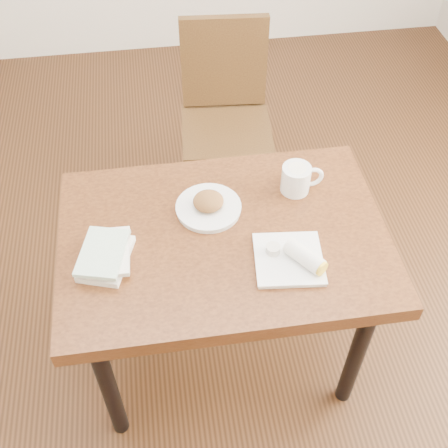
{
  "coord_description": "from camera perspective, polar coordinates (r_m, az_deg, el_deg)",
  "views": [
    {
      "loc": [
        -0.18,
        -1.21,
        2.16
      ],
      "look_at": [
        0.0,
        0.0,
        0.8
      ],
      "focal_mm": 45.0,
      "sensor_mm": 36.0,
      "label": 1
    }
  ],
  "objects": [
    {
      "name": "plate_burrito",
      "position": [
        1.79,
        7.08,
        -3.47
      ],
      "size": [
        0.24,
        0.24,
        0.07
      ],
      "color": "white",
      "rests_on": "table"
    },
    {
      "name": "plate_scone",
      "position": [
        1.93,
        -1.59,
        1.9
      ],
      "size": [
        0.23,
        0.23,
        0.07
      ],
      "color": "white",
      "rests_on": "table"
    },
    {
      "name": "ground",
      "position": [
        2.49,
        -0.0,
        -12.55
      ],
      "size": [
        4.0,
        5.0,
        0.01
      ],
      "primitive_type": "cube",
      "color": "#472814",
      "rests_on": "ground"
    },
    {
      "name": "table",
      "position": [
        1.94,
        -0.0,
        -2.83
      ],
      "size": [
        1.09,
        0.76,
        0.75
      ],
      "color": "brown",
      "rests_on": "ground"
    },
    {
      "name": "book_stack",
      "position": [
        1.81,
        -11.9,
        -3.1
      ],
      "size": [
        0.19,
        0.23,
        0.05
      ],
      "color": "white",
      "rests_on": "table"
    },
    {
      "name": "chair_far",
      "position": [
        2.72,
        0.15,
        11.66
      ],
      "size": [
        0.45,
        0.45,
        0.95
      ],
      "color": "#4C3415",
      "rests_on": "ground"
    },
    {
      "name": "coffee_mug",
      "position": [
        1.99,
        7.45,
        4.63
      ],
      "size": [
        0.15,
        0.1,
        0.1
      ],
      "color": "white",
      "rests_on": "table"
    }
  ]
}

